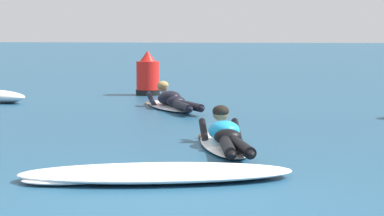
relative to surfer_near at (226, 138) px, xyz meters
The scene contains 5 objects.
ground_plane 6.47m from the surfer_near, 92.18° to the left, with size 120.00×120.00×0.00m, color navy.
surfer_near is the anchor object (origin of this frame).
surfer_far 4.76m from the surfer_near, 106.06° to the left, with size 1.47×2.42×0.53m.
whitewater_mid_left 2.20m from the surfer_near, 104.13° to the right, with size 2.88×1.47×0.14m.
channel_marker_buoy 7.92m from the surfer_near, 106.72° to the left, with size 0.53×0.53×0.99m.
Camera 1 is at (0.93, -6.28, 1.52)m, focal length 74.10 mm.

